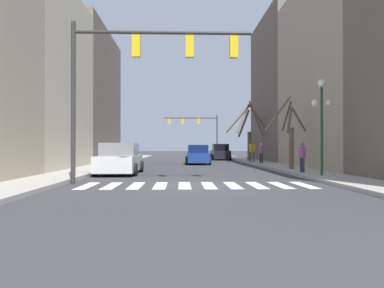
% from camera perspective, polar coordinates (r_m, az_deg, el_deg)
% --- Properties ---
extents(ground_plane, '(240.00, 240.00, 0.00)m').
position_cam_1_polar(ground_plane, '(13.96, 0.73, -6.37)').
color(ground_plane, '#38383D').
extents(sidewalk_left, '(2.18, 90.00, 0.15)m').
position_cam_1_polar(sidewalk_left, '(14.98, -23.45, -5.64)').
color(sidewalk_left, '#ADA89E').
rests_on(sidewalk_left, ground_plane).
extents(sidewalk_right, '(2.18, 90.00, 0.15)m').
position_cam_1_polar(sidewalk_right, '(15.48, 24.08, -5.47)').
color(sidewalk_right, '#ADA89E').
rests_on(sidewalk_right, ground_plane).
extents(building_row_left, '(6.00, 33.62, 12.80)m').
position_cam_1_polar(building_row_left, '(26.70, -23.16, 9.49)').
color(building_row_left, tan).
rests_on(building_row_left, ground_plane).
extents(building_row_right, '(6.00, 33.20, 13.81)m').
position_cam_1_polar(building_row_right, '(27.73, 21.52, 9.80)').
color(building_row_right, '#66564C').
rests_on(building_row_right, ground_plane).
extents(crosswalk_stripes, '(8.55, 2.60, 0.01)m').
position_cam_1_polar(crosswalk_stripes, '(14.04, 0.72, -6.32)').
color(crosswalk_stripes, white).
rests_on(crosswalk_stripes, ground_plane).
extents(traffic_signal_near, '(7.05, 0.28, 6.32)m').
position_cam_1_polar(traffic_signal_near, '(15.09, -7.89, 12.06)').
color(traffic_signal_near, '#2D2D2D').
rests_on(traffic_signal_near, ground_plane).
extents(traffic_signal_far, '(7.84, 0.28, 6.07)m').
position_cam_1_polar(traffic_signal_far, '(54.52, 0.75, 2.82)').
color(traffic_signal_far, '#2D2D2D').
rests_on(traffic_signal_far, ground_plane).
extents(street_lamp_right_corner, '(0.95, 0.36, 4.38)m').
position_cam_1_polar(street_lamp_right_corner, '(18.13, 19.15, 5.29)').
color(street_lamp_right_corner, '#1E4C2D').
rests_on(street_lamp_right_corner, sidewalk_right).
extents(car_parked_left_far, '(2.09, 4.58, 1.78)m').
position_cam_1_polar(car_parked_left_far, '(41.93, 4.31, -1.30)').
color(car_parked_left_far, black).
rests_on(car_parked_left_far, ground_plane).
extents(car_parked_right_mid, '(2.17, 4.82, 1.65)m').
position_cam_1_polar(car_parked_right_mid, '(20.22, -10.93, -2.34)').
color(car_parked_right_mid, silver).
rests_on(car_parked_right_mid, ground_plane).
extents(car_parked_left_mid, '(2.02, 4.45, 1.61)m').
position_cam_1_polar(car_parked_left_mid, '(31.33, 0.88, -1.71)').
color(car_parked_left_mid, navy).
rests_on(car_parked_left_mid, ground_plane).
extents(pedestrian_waiting_at_curb, '(0.77, 0.37, 1.83)m').
position_cam_1_polar(pedestrian_waiting_at_curb, '(32.23, 9.17, -0.81)').
color(pedestrian_waiting_at_curb, '#4C4C51').
rests_on(pedestrian_waiting_at_curb, sidewalk_right).
extents(pedestrian_on_left_sidewalk, '(0.25, 0.68, 1.57)m').
position_cam_1_polar(pedestrian_on_left_sidewalk, '(19.84, 16.44, -1.48)').
color(pedestrian_on_left_sidewalk, '#282D47').
rests_on(pedestrian_on_left_sidewalk, sidewalk_right).
extents(pedestrian_crossing_street, '(0.35, 0.67, 1.61)m').
position_cam_1_polar(pedestrian_crossing_street, '(31.05, 10.51, -1.07)').
color(pedestrian_crossing_street, black).
rests_on(pedestrian_crossing_street, sidewalk_right).
extents(street_tree_right_far, '(3.85, 3.61, 5.60)m').
position_cam_1_polar(street_tree_right_far, '(35.29, 8.65, 1.92)').
color(street_tree_right_far, brown).
rests_on(street_tree_right_far, sidewalk_right).
extents(street_tree_left_far, '(2.33, 1.51, 4.31)m').
position_cam_1_polar(street_tree_left_far, '(22.93, 14.73, 1.22)').
color(street_tree_left_far, brown).
rests_on(street_tree_left_far, sidewalk_right).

